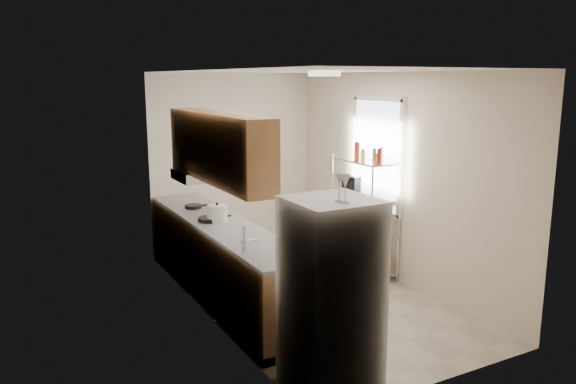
% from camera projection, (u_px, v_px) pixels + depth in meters
% --- Properties ---
extents(room, '(2.52, 4.42, 2.62)m').
position_uv_depth(room, '(309.00, 187.00, 6.39)').
color(room, '#ACA28B').
rests_on(room, ground).
extents(counter_run, '(0.63, 3.51, 0.90)m').
position_uv_depth(counter_run, '(221.00, 260.00, 6.50)').
color(counter_run, '#A16F44').
rests_on(counter_run, ground).
extents(upper_cabinets, '(0.33, 2.20, 0.72)m').
position_uv_depth(upper_cabinets, '(218.00, 147.00, 5.88)').
color(upper_cabinets, '#A16F44').
rests_on(upper_cabinets, room).
extents(range_hood, '(0.50, 0.60, 0.12)m').
position_uv_depth(range_hood, '(198.00, 175.00, 6.68)').
color(range_hood, '#B7BABC').
rests_on(range_hood, room).
extents(window, '(0.06, 1.00, 1.46)m').
position_uv_depth(window, '(377.00, 155.00, 7.21)').
color(window, white).
rests_on(window, room).
extents(bakers_rack, '(0.45, 0.90, 1.73)m').
position_uv_depth(bakers_rack, '(365.00, 191.00, 7.15)').
color(bakers_rack, silver).
rests_on(bakers_rack, ground).
extents(ceiling_dome, '(0.34, 0.34, 0.05)m').
position_uv_depth(ceiling_dome, '(324.00, 73.00, 5.87)').
color(ceiling_dome, white).
rests_on(ceiling_dome, room).
extents(refrigerator, '(0.66, 0.66, 1.60)m').
position_uv_depth(refrigerator, '(330.00, 296.00, 4.51)').
color(refrigerator, white).
rests_on(refrigerator, ground).
extents(wine_glass_a, '(0.08, 0.08, 0.22)m').
position_uv_depth(wine_glass_a, '(345.00, 189.00, 4.18)').
color(wine_glass_a, silver).
rests_on(wine_glass_a, refrigerator).
extents(wine_glass_b, '(0.08, 0.08, 0.21)m').
position_uv_depth(wine_glass_b, '(339.00, 188.00, 4.23)').
color(wine_glass_b, silver).
rests_on(wine_glass_b, refrigerator).
extents(rice_cooker, '(0.24, 0.24, 0.19)m').
position_uv_depth(rice_cooker, '(217.00, 213.00, 6.45)').
color(rice_cooker, silver).
rests_on(rice_cooker, counter_run).
extents(frying_pan_large, '(0.29, 0.29, 0.04)m').
position_uv_depth(frying_pan_large, '(209.00, 219.00, 6.48)').
color(frying_pan_large, black).
rests_on(frying_pan_large, counter_run).
extents(frying_pan_small, '(0.22, 0.22, 0.04)m').
position_uv_depth(frying_pan_small, '(193.00, 207.00, 7.12)').
color(frying_pan_small, black).
rests_on(frying_pan_small, counter_run).
extents(cutting_board, '(0.31, 0.40, 0.03)m').
position_uv_depth(cutting_board, '(377.00, 201.00, 6.98)').
color(cutting_board, tan).
rests_on(cutting_board, bakers_rack).
extents(espresso_machine, '(0.20, 0.25, 0.25)m').
position_uv_depth(espresso_machine, '(351.00, 185.00, 7.44)').
color(espresso_machine, black).
rests_on(espresso_machine, bakers_rack).
extents(storage_bag, '(0.10, 0.14, 0.16)m').
position_uv_depth(storage_bag, '(349.00, 224.00, 7.35)').
color(storage_bag, maroon).
rests_on(storage_bag, bakers_rack).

